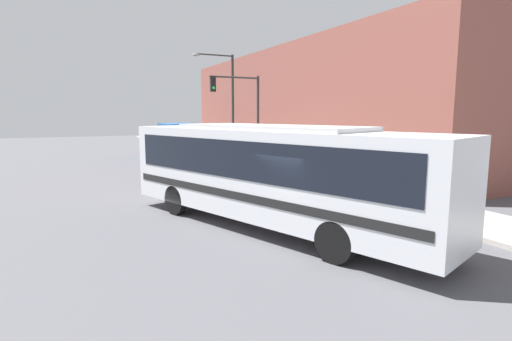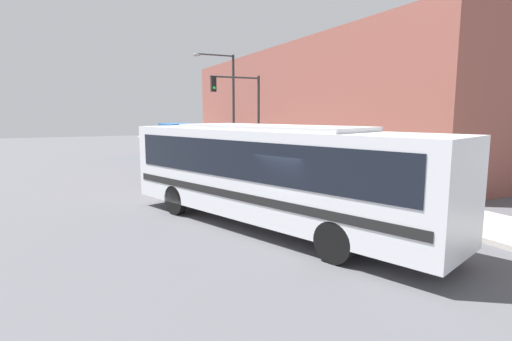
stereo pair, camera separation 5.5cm
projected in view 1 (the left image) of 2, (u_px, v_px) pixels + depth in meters
The scene contains 8 objects.
ground_plane at pixel (298, 238), 11.66m from camera, with size 120.00×120.00×0.00m, color #515156.
sidewalk at pixel (230, 158), 32.07m from camera, with size 3.06×70.00×0.15m.
building_facade at pixel (303, 107), 30.20m from camera, with size 6.00×30.68×8.25m.
city_bus at pixel (269, 169), 12.45m from camera, with size 6.13×11.72×3.26m.
delivery_truck at pixel (176, 139), 33.05m from camera, with size 2.33×6.70×2.83m.
fire_hydrant at pixel (336, 183), 18.18m from camera, with size 0.22×0.30×0.68m.
traffic_light_pole at pixel (243, 106), 24.77m from camera, with size 3.28×0.35×5.81m.
street_lamp at pixel (228, 98), 28.91m from camera, with size 3.09×0.28×7.67m.
Camera 1 is at (-6.03, -9.60, 3.61)m, focal length 28.00 mm.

